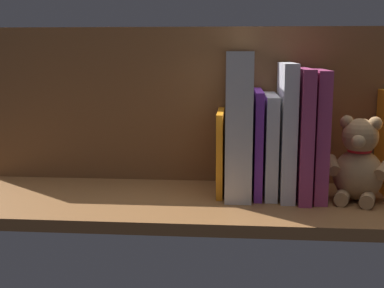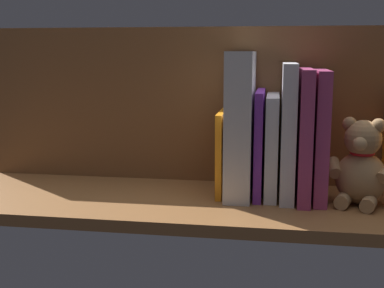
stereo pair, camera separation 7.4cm
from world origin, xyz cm
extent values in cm
cube|color=brown|center=(0.00, 0.00, -1.10)|extent=(95.47, 31.93, 2.20)
cube|color=brown|center=(0.00, -13.71, 16.47)|extent=(95.47, 1.50, 32.93)
ellipsoid|color=tan|center=(-31.44, -0.76, 4.88)|extent=(11.39, 10.77, 9.76)
sphere|color=tan|center=(-31.44, -0.76, 12.27)|extent=(6.71, 6.71, 6.71)
sphere|color=tan|center=(-33.83, 0.03, 14.79)|extent=(2.59, 2.59, 2.59)
sphere|color=tan|center=(-29.05, -1.54, 14.79)|extent=(2.59, 2.59, 2.59)
sphere|color=tan|center=(-30.55, 1.95, 11.77)|extent=(2.59, 2.59, 2.59)
cylinder|color=tan|center=(-35.46, 1.85, 6.59)|extent=(4.76, 5.18, 3.61)
cylinder|color=tan|center=(-26.65, -1.04, 6.59)|extent=(2.44, 4.86, 3.61)
cylinder|color=tan|center=(-32.23, 3.87, 1.30)|extent=(3.60, 4.28, 2.59)
cylinder|color=tan|center=(-28.06, 2.50, 1.30)|extent=(3.60, 4.28, 2.59)
torus|color=red|center=(-31.44, -0.76, 9.61)|extent=(5.62, 5.62, 0.76)
cube|color=#B23F72|center=(-23.92, -4.02, 12.25)|extent=(2.45, 17.09, 24.49)
cube|color=#B23F72|center=(-21.03, -3.53, 12.37)|extent=(2.37, 18.07, 24.74)
cube|color=silver|center=(-18.03, -4.04, 12.86)|extent=(2.65, 17.05, 25.72)
cube|color=silver|center=(-15.04, -4.65, 9.81)|extent=(2.36, 15.83, 19.62)
cube|color=purple|center=(-12.61, -4.63, 10.23)|extent=(1.53, 15.87, 20.45)
cube|color=silver|center=(-8.88, -3.93, 13.94)|extent=(4.96, 17.07, 27.88)
cube|color=orange|center=(-5.30, -5.10, 8.14)|extent=(1.32, 14.94, 16.29)
camera|label=1|loc=(-8.28, 96.09, 27.80)|focal=48.11mm
camera|label=2|loc=(-15.59, 95.18, 27.80)|focal=48.11mm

